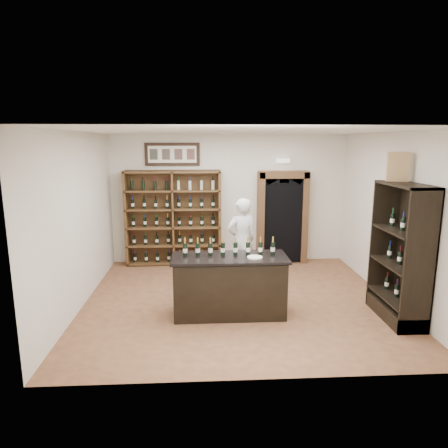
{
  "coord_description": "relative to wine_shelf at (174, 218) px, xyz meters",
  "views": [
    {
      "loc": [
        -0.64,
        -6.82,
        2.82
      ],
      "look_at": [
        -0.24,
        0.3,
        1.35
      ],
      "focal_mm": 32.0,
      "sensor_mm": 36.0,
      "label": 1
    }
  ],
  "objects": [
    {
      "name": "floor",
      "position": [
        1.3,
        -2.33,
        -1.1
      ],
      "size": [
        5.5,
        5.5,
        0.0
      ],
      "primitive_type": "plane",
      "color": "brown",
      "rests_on": "ground"
    },
    {
      "name": "ceiling",
      "position": [
        1.3,
        -2.33,
        1.9
      ],
      "size": [
        5.5,
        5.5,
        0.0
      ],
      "primitive_type": "plane",
      "rotation": [
        3.14,
        0.0,
        0.0
      ],
      "color": "white",
      "rests_on": "wall_back"
    },
    {
      "name": "wall_back",
      "position": [
        1.3,
        0.17,
        0.4
      ],
      "size": [
        5.5,
        0.04,
        3.0
      ],
      "primitive_type": "cube",
      "color": "silver",
      "rests_on": "ground"
    },
    {
      "name": "wall_left",
      "position": [
        -1.45,
        -2.33,
        0.4
      ],
      "size": [
        0.04,
        5.0,
        3.0
      ],
      "primitive_type": "cube",
      "color": "silver",
      "rests_on": "ground"
    },
    {
      "name": "wall_right",
      "position": [
        4.05,
        -2.33,
        0.4
      ],
      "size": [
        0.04,
        5.0,
        3.0
      ],
      "primitive_type": "cube",
      "color": "silver",
      "rests_on": "ground"
    },
    {
      "name": "wine_shelf",
      "position": [
        0.0,
        0.0,
        0.0
      ],
      "size": [
        2.2,
        0.38,
        2.2
      ],
      "color": "brown",
      "rests_on": "ground"
    },
    {
      "name": "framed_picture",
      "position": [
        0.0,
        0.14,
        1.45
      ],
      "size": [
        1.25,
        0.04,
        0.52
      ],
      "primitive_type": "cube",
      "color": "black",
      "rests_on": "wall_back"
    },
    {
      "name": "arched_doorway",
      "position": [
        2.55,
        -0.0,
        0.04
      ],
      "size": [
        1.17,
        0.35,
        2.17
      ],
      "color": "black",
      "rests_on": "ground"
    },
    {
      "name": "emergency_light",
      "position": [
        2.55,
        0.09,
        1.3
      ],
      "size": [
        0.3,
        0.1,
        0.1
      ],
      "primitive_type": "cube",
      "color": "white",
      "rests_on": "wall_back"
    },
    {
      "name": "tasting_counter",
      "position": [
        1.1,
        -2.93,
        -0.61
      ],
      "size": [
        1.88,
        0.78,
        1.0
      ],
      "color": "black",
      "rests_on": "ground"
    },
    {
      "name": "counter_bottle_0",
      "position": [
        0.38,
        -2.85,
        0.01
      ],
      "size": [
        0.07,
        0.07,
        0.3
      ],
      "color": "black",
      "rests_on": "tasting_counter"
    },
    {
      "name": "counter_bottle_1",
      "position": [
        0.59,
        -2.85,
        0.01
      ],
      "size": [
        0.07,
        0.07,
        0.3
      ],
      "color": "black",
      "rests_on": "tasting_counter"
    },
    {
      "name": "counter_bottle_2",
      "position": [
        0.79,
        -2.85,
        0.01
      ],
      "size": [
        0.07,
        0.07,
        0.3
      ],
      "color": "black",
      "rests_on": "tasting_counter"
    },
    {
      "name": "counter_bottle_3",
      "position": [
        1.0,
        -2.85,
        0.01
      ],
      "size": [
        0.07,
        0.07,
        0.3
      ],
      "color": "black",
      "rests_on": "tasting_counter"
    },
    {
      "name": "counter_bottle_4",
      "position": [
        1.2,
        -2.85,
        0.01
      ],
      "size": [
        0.07,
        0.07,
        0.3
      ],
      "color": "black",
      "rests_on": "tasting_counter"
    },
    {
      "name": "counter_bottle_5",
      "position": [
        1.41,
        -2.85,
        0.01
      ],
      "size": [
        0.07,
        0.07,
        0.3
      ],
      "color": "black",
      "rests_on": "tasting_counter"
    },
    {
      "name": "counter_bottle_6",
      "position": [
        1.61,
        -2.85,
        0.01
      ],
      "size": [
        0.07,
        0.07,
        0.3
      ],
      "color": "black",
      "rests_on": "tasting_counter"
    },
    {
      "name": "counter_bottle_7",
      "position": [
        1.82,
        -2.85,
        0.01
      ],
      "size": [
        0.07,
        0.07,
        0.3
      ],
      "color": "black",
      "rests_on": "tasting_counter"
    },
    {
      "name": "side_cabinet",
      "position": [
        3.82,
        -3.23,
        -0.35
      ],
      "size": [
        0.48,
        1.2,
        2.2
      ],
      "color": "black",
      "rests_on": "ground"
    },
    {
      "name": "shopkeeper",
      "position": [
        1.45,
        -1.36,
        -0.23
      ],
      "size": [
        0.74,
        0.61,
        1.73
      ],
      "primitive_type": "imported",
      "rotation": [
        0.0,
        0.0,
        3.5
      ],
      "color": "silver",
      "rests_on": "ground"
    },
    {
      "name": "plate",
      "position": [
        1.5,
        -3.04,
        -0.09
      ],
      "size": [
        0.24,
        0.24,
        0.02
      ],
      "primitive_type": "cylinder",
      "color": "white",
      "rests_on": "tasting_counter"
    },
    {
      "name": "wine_crate",
      "position": [
        3.81,
        -2.87,
        1.33
      ],
      "size": [
        0.36,
        0.23,
        0.47
      ],
      "primitive_type": "cube",
      "rotation": [
        0.0,
        0.0,
        -0.29
      ],
      "color": "tan",
      "rests_on": "side_cabinet"
    }
  ]
}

